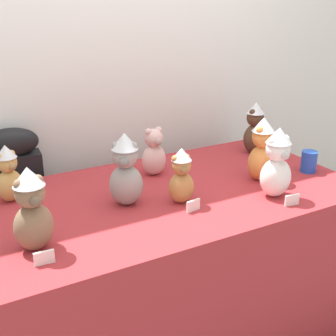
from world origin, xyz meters
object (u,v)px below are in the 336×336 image
object	(u,v)px
teddy_bear_blush	(154,153)
instrument_case	(21,219)
teddy_bear_honey	(9,174)
teddy_bear_cocoa	(255,128)
teddy_bear_mocha	(32,210)
teddy_bear_caramel	(181,176)
party_cup_blue	(309,162)
teddy_bear_ash	(126,170)
teddy_bear_ginger	(262,150)
teddy_bear_snow	(277,163)
display_table	(168,265)

from	to	relation	value
teddy_bear_blush	instrument_case	bearing A→B (deg)	145.09
instrument_case	teddy_bear_honey	world-z (taller)	teddy_bear_honey
teddy_bear_cocoa	teddy_bear_blush	world-z (taller)	teddy_bear_cocoa
teddy_bear_mocha	teddy_bear_blush	distance (m)	0.82
teddy_bear_honey	teddy_bear_cocoa	bearing A→B (deg)	-22.84
teddy_bear_cocoa	teddy_bear_caramel	xyz separation A→B (m)	(-0.71, -0.38, -0.02)
instrument_case	teddy_bear_mocha	bearing A→B (deg)	-90.88
teddy_bear_blush	party_cup_blue	size ratio (longest dim) A/B	2.24
teddy_bear_ash	party_cup_blue	world-z (taller)	teddy_bear_ash
teddy_bear_ginger	party_cup_blue	distance (m)	0.30
teddy_bear_mocha	teddy_bear_caramel	world-z (taller)	teddy_bear_mocha
teddy_bear_ash	party_cup_blue	distance (m)	0.99
teddy_bear_ginger	teddy_bear_caramel	size ratio (longest dim) A/B	1.25
teddy_bear_caramel	teddy_bear_mocha	bearing A→B (deg)	-165.42
teddy_bear_cocoa	teddy_bear_ginger	xyz separation A→B (m)	(-0.23, -0.34, 0.01)
instrument_case	teddy_bear_mocha	size ratio (longest dim) A/B	3.26
teddy_bear_caramel	teddy_bear_blush	bearing A→B (deg)	89.46
teddy_bear_honey	party_cup_blue	distance (m)	1.46
teddy_bear_caramel	teddy_bear_blush	world-z (taller)	teddy_bear_caramel
teddy_bear_snow	teddy_bear_ash	bearing A→B (deg)	161.49
teddy_bear_blush	teddy_bear_snow	bearing A→B (deg)	-57.93
teddy_bear_snow	teddy_bear_blush	world-z (taller)	teddy_bear_snow
display_table	teddy_bear_ash	xyz separation A→B (m)	(-0.22, -0.02, 0.55)
display_table	teddy_bear_mocha	xyz separation A→B (m)	(-0.65, -0.20, 0.55)
display_table	teddy_bear_caramel	size ratio (longest dim) A/B	7.02
teddy_bear_cocoa	teddy_bear_ash	distance (m)	0.96
teddy_bear_ash	teddy_bear_snow	distance (m)	0.67
teddy_bear_mocha	teddy_bear_blush	world-z (taller)	teddy_bear_mocha
teddy_bear_ash	teddy_bear_honey	xyz separation A→B (m)	(-0.43, 0.28, -0.03)
display_table	party_cup_blue	xyz separation A→B (m)	(0.76, -0.12, 0.45)
teddy_bear_cocoa	teddy_bear_snow	size ratio (longest dim) A/B	0.91
teddy_bear_blush	teddy_bear_ginger	bearing A→B (deg)	-39.86
teddy_bear_ginger	teddy_bear_cocoa	bearing A→B (deg)	34.19
display_table	teddy_bear_caramel	xyz separation A→B (m)	(-0.00, -0.12, 0.52)
teddy_bear_ginger	teddy_bear_honey	size ratio (longest dim) A/B	1.21
teddy_bear_ginger	teddy_bear_honey	xyz separation A→B (m)	(-1.13, 0.34, -0.03)
teddy_bear_ginger	teddy_bear_mocha	size ratio (longest dim) A/B	1.00
teddy_bear_caramel	teddy_bear_ginger	bearing A→B (deg)	11.98
teddy_bear_cocoa	party_cup_blue	world-z (taller)	teddy_bear_cocoa
instrument_case	teddy_bear_caramel	world-z (taller)	teddy_bear_caramel
teddy_bear_cocoa	teddy_bear_ash	xyz separation A→B (m)	(-0.92, -0.28, 0.01)
teddy_bear_cocoa	teddy_bear_honey	distance (m)	1.36
teddy_bear_honey	instrument_case	bearing A→B (deg)	54.67
display_table	teddy_bear_honey	bearing A→B (deg)	158.56
display_table	teddy_bear_honey	size ratio (longest dim) A/B	6.82
teddy_bear_ginger	party_cup_blue	size ratio (longest dim) A/B	2.86
teddy_bear_cocoa	teddy_bear_honey	size ratio (longest dim) A/B	1.13
party_cup_blue	instrument_case	bearing A→B (deg)	151.55
party_cup_blue	teddy_bear_snow	bearing A→B (deg)	-157.79
teddy_bear_mocha	teddy_bear_honey	bearing A→B (deg)	81.96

